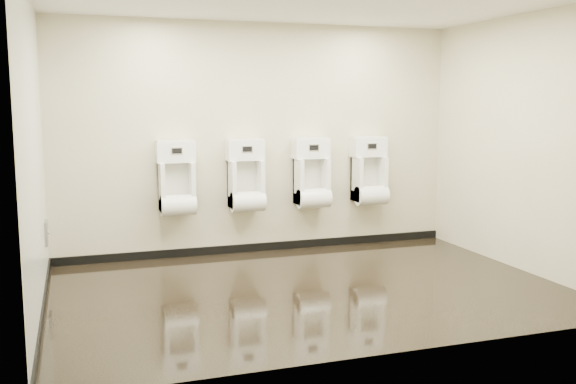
% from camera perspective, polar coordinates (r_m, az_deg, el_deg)
% --- Properties ---
extents(ground, '(5.00, 3.50, 0.00)m').
position_cam_1_polar(ground, '(6.48, 1.88, -8.60)').
color(ground, black).
rests_on(ground, ground).
extents(ceiling, '(5.00, 3.50, 0.00)m').
position_cam_1_polar(ceiling, '(6.28, 2.01, 16.69)').
color(ceiling, silver).
extents(back_wall, '(5.00, 0.02, 2.80)m').
position_cam_1_polar(back_wall, '(7.89, -2.51, 4.72)').
color(back_wall, beige).
rests_on(back_wall, ground).
extents(front_wall, '(5.00, 0.02, 2.80)m').
position_cam_1_polar(front_wall, '(4.63, 9.52, 2.29)').
color(front_wall, beige).
rests_on(front_wall, ground).
extents(left_wall, '(0.02, 3.50, 2.80)m').
position_cam_1_polar(left_wall, '(5.85, -21.72, 3.01)').
color(left_wall, beige).
rests_on(left_wall, ground).
extents(right_wall, '(0.02, 3.50, 2.80)m').
position_cam_1_polar(right_wall, '(7.47, 20.26, 4.05)').
color(right_wall, beige).
rests_on(right_wall, ground).
extents(tile_overlay_left, '(0.01, 3.50, 2.80)m').
position_cam_1_polar(tile_overlay_left, '(5.85, -21.67, 3.01)').
color(tile_overlay_left, silver).
rests_on(tile_overlay_left, ground).
extents(skirting_back, '(5.00, 0.02, 0.10)m').
position_cam_1_polar(skirting_back, '(8.07, -2.43, -4.90)').
color(skirting_back, black).
rests_on(skirting_back, ground).
extents(skirting_left, '(0.02, 3.50, 0.10)m').
position_cam_1_polar(skirting_left, '(6.10, -20.94, -9.72)').
color(skirting_left, black).
rests_on(skirting_left, ground).
extents(access_panel, '(0.04, 0.25, 0.25)m').
position_cam_1_polar(access_panel, '(7.16, -20.69, -3.40)').
color(access_panel, '#9E9EA3').
rests_on(access_panel, left_wall).
extents(urinal_0, '(0.46, 0.34, 0.85)m').
position_cam_1_polar(urinal_0, '(7.56, -9.85, 0.74)').
color(urinal_0, white).
rests_on(urinal_0, back_wall).
extents(urinal_1, '(0.46, 0.34, 0.85)m').
position_cam_1_polar(urinal_1, '(7.73, -3.73, 1.00)').
color(urinal_1, white).
rests_on(urinal_1, back_wall).
extents(urinal_2, '(0.46, 0.34, 0.85)m').
position_cam_1_polar(urinal_2, '(7.98, 2.15, 1.23)').
color(urinal_2, white).
rests_on(urinal_2, back_wall).
extents(urinal_3, '(0.46, 0.34, 0.85)m').
position_cam_1_polar(urinal_3, '(8.29, 7.25, 1.43)').
color(urinal_3, white).
rests_on(urinal_3, back_wall).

